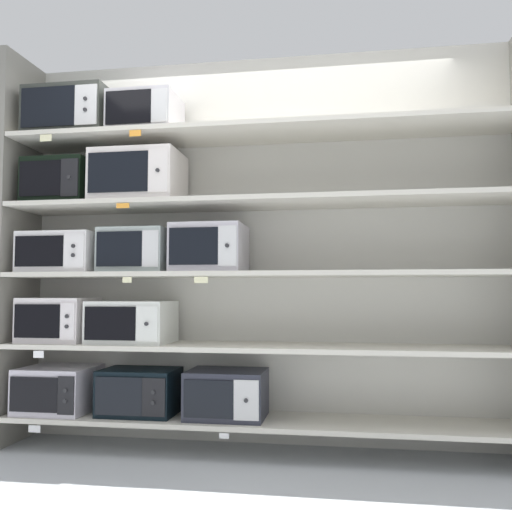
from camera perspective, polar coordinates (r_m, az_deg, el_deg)
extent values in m
cube|color=beige|center=(3.71, 0.63, 0.97)|extent=(3.38, 0.04, 2.58)
cube|color=gray|center=(4.05, -23.28, 0.88)|extent=(0.05, 0.47, 2.58)
cube|color=beige|center=(3.53, 0.00, -16.66)|extent=(3.18, 0.47, 0.03)
cube|color=#BCB6C3|center=(3.93, -19.68, -12.78)|extent=(0.45, 0.42, 0.29)
cube|color=black|center=(3.77, -21.95, -13.12)|extent=(0.32, 0.01, 0.21)
cube|color=black|center=(3.66, -19.04, -13.46)|extent=(0.10, 0.01, 0.23)
cylinder|color=#262628|center=(3.66, -19.12, -13.96)|extent=(0.02, 0.01, 0.02)
cylinder|color=#262628|center=(3.65, -19.10, -12.98)|extent=(0.02, 0.01, 0.02)
cube|color=black|center=(3.70, -11.92, -13.52)|extent=(0.47, 0.33, 0.29)
cube|color=black|center=(3.56, -14.00, -13.86)|extent=(0.30, 0.01, 0.23)
cube|color=black|center=(3.48, -10.52, -14.14)|extent=(0.15, 0.01, 0.23)
cylinder|color=#262628|center=(3.48, -10.58, -14.67)|extent=(0.02, 0.01, 0.02)
cylinder|color=#262628|center=(3.47, -10.57, -13.65)|extent=(0.02, 0.01, 0.02)
cube|color=#282A36|center=(3.54, -3.02, -14.00)|extent=(0.48, 0.36, 0.29)
cube|color=black|center=(3.37, -4.91, -14.50)|extent=(0.30, 0.01, 0.22)
cube|color=silver|center=(3.33, -1.02, -14.66)|extent=(0.15, 0.01, 0.23)
cylinder|color=#262628|center=(3.32, -1.05, -14.69)|extent=(0.02, 0.01, 0.02)
cube|color=white|center=(3.77, -21.89, -16.22)|extent=(0.08, 0.00, 0.04)
cube|color=white|center=(3.34, -3.32, -18.04)|extent=(0.06, 0.00, 0.03)
cube|color=beige|center=(3.46, 0.00, -9.38)|extent=(3.18, 0.47, 0.03)
cube|color=silver|center=(3.88, -19.65, -6.21)|extent=(0.43, 0.36, 0.29)
cube|color=black|center=(3.74, -21.63, -6.26)|extent=(0.31, 0.01, 0.21)
cube|color=silver|center=(3.64, -18.88, -6.39)|extent=(0.10, 0.01, 0.23)
cylinder|color=#262628|center=(3.64, -18.95, -6.90)|extent=(0.02, 0.01, 0.02)
cylinder|color=#262628|center=(3.64, -18.93, -5.90)|extent=(0.02, 0.01, 0.02)
cube|color=silver|center=(3.67, -12.62, -6.65)|extent=(0.50, 0.38, 0.27)
cube|color=black|center=(3.51, -14.81, -6.74)|extent=(0.33, 0.01, 0.20)
cube|color=silver|center=(3.42, -11.19, -6.87)|extent=(0.14, 0.01, 0.21)
cylinder|color=#262628|center=(3.41, -11.24, -6.88)|extent=(0.02, 0.01, 0.02)
cube|color=white|center=(3.69, -21.52, -9.42)|extent=(0.07, 0.00, 0.04)
cube|color=beige|center=(3.45, 0.00, -1.91)|extent=(3.18, 0.47, 0.03)
cube|color=silver|center=(3.87, -19.10, 0.26)|extent=(0.49, 0.40, 0.26)
cube|color=black|center=(3.73, -21.45, 0.47)|extent=(0.33, 0.01, 0.19)
cube|color=silver|center=(3.61, -18.28, 0.52)|extent=(0.13, 0.01, 0.21)
cylinder|color=#262628|center=(3.60, -18.36, 0.07)|extent=(0.02, 0.01, 0.02)
cylinder|color=#262628|center=(3.61, -18.34, 0.99)|extent=(0.02, 0.01, 0.02)
cube|color=#9BA7A4|center=(3.66, -12.10, 0.51)|extent=(0.43, 0.36, 0.28)
cube|color=black|center=(3.51, -13.92, 0.72)|extent=(0.30, 0.01, 0.22)
cube|color=silver|center=(3.44, -10.84, 0.77)|extent=(0.10, 0.01, 0.23)
cube|color=#BCB6C0|center=(3.52, -4.78, 0.77)|extent=(0.44, 0.39, 0.30)
cube|color=black|center=(3.34, -6.46, 1.02)|extent=(0.30, 0.01, 0.23)
cube|color=silver|center=(3.29, -2.97, 1.08)|extent=(0.11, 0.01, 0.24)
cylinder|color=#262628|center=(3.28, -3.01, 1.09)|extent=(0.02, 0.01, 0.02)
cube|color=beige|center=(3.42, -13.15, -2.41)|extent=(0.06, 0.00, 0.03)
cube|color=beige|center=(3.27, -5.68, -2.47)|extent=(0.08, 0.00, 0.04)
cube|color=beige|center=(3.49, 0.00, 5.50)|extent=(3.18, 0.47, 0.03)
cube|color=black|center=(3.95, -19.38, 7.07)|extent=(0.43, 0.34, 0.30)
cube|color=black|center=(3.82, -21.37, 7.47)|extent=(0.29, 0.01, 0.23)
cube|color=black|center=(3.73, -18.69, 7.69)|extent=(0.12, 0.01, 0.24)
cylinder|color=#262628|center=(3.72, -18.75, 7.72)|extent=(0.02, 0.01, 0.02)
cube|color=silver|center=(3.73, -11.97, 7.83)|extent=(0.55, 0.40, 0.33)
cube|color=black|center=(3.56, -14.06, 8.41)|extent=(0.39, 0.01, 0.25)
cube|color=silver|center=(3.47, -10.07, 8.68)|extent=(0.13, 0.01, 0.27)
cylinder|color=#262628|center=(3.46, -10.12, 8.71)|extent=(0.02, 0.01, 0.02)
cube|color=orange|center=(3.47, -13.58, 5.07)|extent=(0.08, 0.00, 0.03)
cube|color=beige|center=(3.59, 0.00, 12.60)|extent=(3.18, 0.47, 0.03)
cube|color=#31342F|center=(4.03, -18.43, 13.59)|extent=(0.55, 0.37, 0.32)
cube|color=black|center=(3.91, -20.68, 14.21)|extent=(0.37, 0.01, 0.26)
cube|color=silver|center=(3.79, -17.16, 14.70)|extent=(0.15, 0.01, 0.26)
cylinder|color=#262628|center=(3.77, -17.23, 14.23)|extent=(0.02, 0.01, 0.02)
cylinder|color=#262628|center=(3.79, -17.21, 15.25)|extent=(0.02, 0.01, 0.02)
cube|color=#BAB6BC|center=(3.82, -11.29, 13.99)|extent=(0.43, 0.35, 0.26)
cube|color=black|center=(3.67, -13.03, 14.75)|extent=(0.30, 0.01, 0.21)
cube|color=silver|center=(3.61, -9.97, 15.06)|extent=(0.10, 0.01, 0.21)
cube|color=beige|center=(3.79, -20.87, 11.32)|extent=(0.08, 0.00, 0.04)
cube|color=orange|center=(3.54, -12.36, 12.28)|extent=(0.07, 0.00, 0.04)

